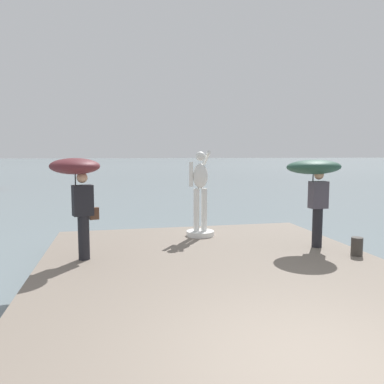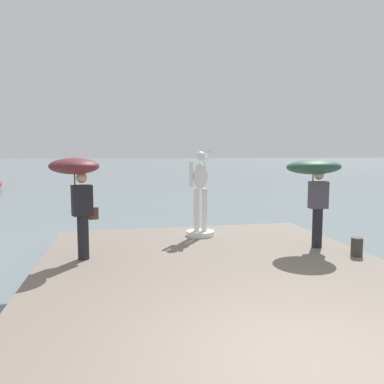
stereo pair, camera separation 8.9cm
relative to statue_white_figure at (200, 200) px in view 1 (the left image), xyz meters
name	(u,v)px [view 1 (the left image)]	position (x,y,z in m)	size (l,w,h in m)	color
ground_plane	(130,176)	(-0.26, 33.96, -1.32)	(400.00, 400.00, 0.00)	slate
pier	(242,303)	(-0.26, -3.91, -1.12)	(6.67, 10.27, 0.40)	slate
statue_white_figure	(200,200)	(0.00, 0.00, 0.00)	(0.70, 0.91, 2.18)	white
onlooker_left	(77,180)	(-2.83, -1.65, 0.67)	(1.19, 1.20, 2.01)	black
onlooker_right	(314,175)	(2.20, -1.66, 0.71)	(1.17, 1.18, 1.98)	black
mooring_bollard	(357,247)	(2.72, -2.51, -0.73)	(0.23, 0.23, 0.38)	#38332D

